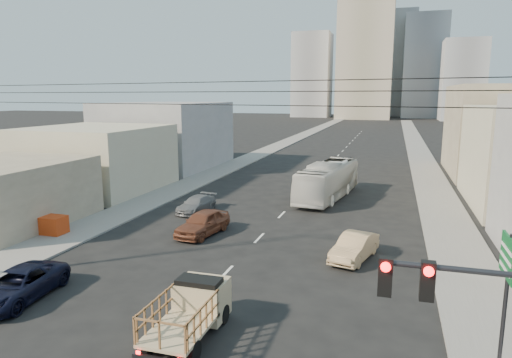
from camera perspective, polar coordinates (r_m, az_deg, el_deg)
The scene contains 23 objects.
ground at distance 17.25m, azimuth -13.82°, elevation -20.93°, with size 420.00×420.00×0.00m, color black.
sidewalk_left at distance 85.30m, azimuth 3.48°, elevation 4.46°, with size 3.50×180.00×0.12m, color slate.
sidewalk_right at distance 83.11m, azimuth 19.48°, elevation 3.72°, with size 3.50×180.00×0.12m, color slate.
lane_dashes at distance 66.61m, azimuth 9.94°, elevation 2.60°, with size 0.15×104.00×0.01m.
flatbed_pickup at distance 17.82m, azimuth -8.22°, elevation -15.64°, with size 1.95×4.41×1.90m.
navy_pickup at distance 23.07m, azimuth -27.62°, elevation -11.66°, with size 2.27×4.93×1.37m, color black.
city_bus at distance 40.30m, azimuth 8.98°, elevation -0.16°, with size 2.65×11.34×3.16m, color silver.
sedan_brown at distance 29.76m, azimuth -6.67°, elevation -5.45°, with size 1.86×4.62×1.57m, color brown.
sedan_tan at distance 25.83m, azimuth 12.21°, elevation -8.31°, with size 1.49×4.26×1.40m, color tan.
sedan_grey at distance 35.59m, azimuth -7.48°, elevation -3.14°, with size 1.68×4.13×1.20m, color slate.
traffic_signal at distance 10.43m, azimuth 26.95°, elevation -18.27°, with size 3.23×0.35×6.00m.
green_sign at distance 15.33m, azimuth 28.84°, elevation -10.54°, with size 0.18×1.60×5.00m.
overhead_wires at distance 16.08m, azimuth -12.47°, elevation 10.45°, with size 23.01×5.02×0.72m.
crate_stack at distance 32.29m, azimuth -24.21°, elevation -5.23°, with size 1.80×1.20×1.14m.
bldg_right_far at distance 57.98m, azimuth 29.05°, elevation 5.27°, with size 12.00×16.00×10.00m, color gray.
bldg_left_near at distance 36.25m, azimuth -29.07°, elevation -1.55°, with size 9.00×10.00×4.40m, color gray.
bldg_left_mid at distance 45.71m, azimuth -19.29°, elevation 2.43°, with size 11.00×12.00×6.00m, color #B6AE93.
bldg_left_far at distance 58.55m, azimuth -11.11°, elevation 5.43°, with size 12.00×16.00×8.00m, color gray.
high_rise_tower at distance 184.15m, azimuth 13.62°, elevation 16.72°, with size 20.00×20.00×60.00m, color tan.
midrise_ne at distance 198.12m, azimuth 20.28°, elevation 13.01°, with size 16.00×16.00×40.00m, color gray.
midrise_nw at distance 195.67m, azimuth 7.03°, elevation 12.72°, with size 15.00×15.00×34.00m, color gray.
midrise_back at distance 212.96m, azimuth 16.78°, elevation 13.52°, with size 18.00×18.00×44.00m, color gray.
midrise_east at distance 179.00m, azimuth 24.43°, elevation 11.14°, with size 14.00×14.00×28.00m, color gray.
Camera 1 is at (7.82, -12.55, 8.89)m, focal length 32.00 mm.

